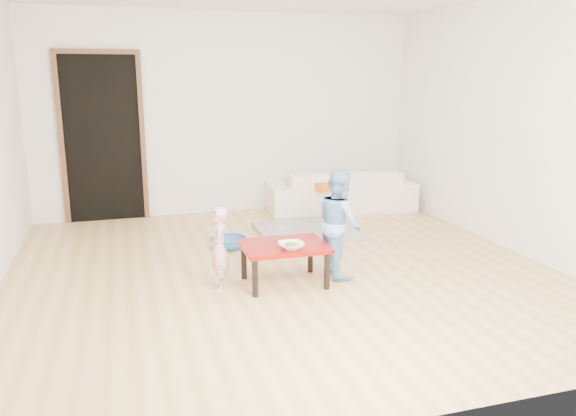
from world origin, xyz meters
name	(u,v)px	position (x,y,z in m)	size (l,w,h in m)	color
floor	(282,270)	(0.00, 0.00, 0.00)	(5.00, 5.00, 0.01)	tan
back_wall	(229,114)	(0.00, 2.50, 1.30)	(5.00, 0.02, 2.60)	white
right_wall	(516,126)	(2.50, 0.00, 1.30)	(0.02, 5.00, 2.60)	white
doorway	(103,139)	(-1.60, 2.48, 1.02)	(1.02, 0.08, 2.11)	brown
sofa	(340,190)	(1.41, 2.05, 0.29)	(1.96, 0.77, 0.57)	white
cushion	(326,185)	(1.10, 1.79, 0.43)	(0.40, 0.35, 0.11)	orange
red_table	(284,264)	(-0.08, -0.35, 0.18)	(0.73, 0.55, 0.37)	maroon
bowl	(291,246)	(-0.06, -0.50, 0.39)	(0.22, 0.22, 0.05)	white
broccoli	(291,246)	(-0.06, -0.50, 0.39)	(0.12, 0.12, 0.06)	#2D5919
child_pink	(219,249)	(-0.65, -0.33, 0.36)	(0.27, 0.17, 0.73)	#D3606F
child_blue	(339,223)	(0.47, -0.26, 0.49)	(0.48, 0.37, 0.98)	#6498E9
basin	(228,243)	(-0.36, 0.81, 0.06)	(0.39, 0.39, 0.12)	#29609B
blanket	(308,231)	(0.64, 1.12, 0.03)	(1.15, 0.96, 0.06)	#AEAC99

